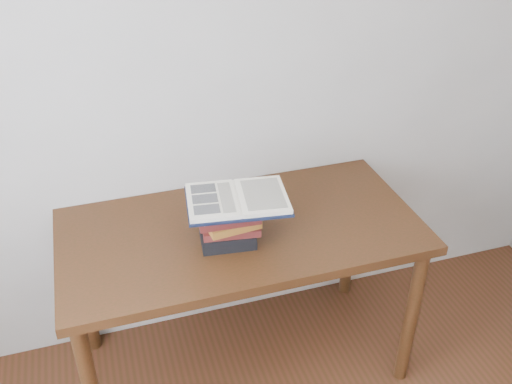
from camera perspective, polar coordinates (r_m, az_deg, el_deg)
name	(u,v)px	position (r m, az deg, el deg)	size (l,w,h in m)	color
room_shell	(505,294)	(0.85, 23.65, -9.32)	(3.54, 3.54, 2.62)	beige
desk	(241,246)	(2.39, -1.47, -5.40)	(1.47, 0.73, 0.79)	#462111
book_stack	(229,222)	(2.20, -2.75, -3.03)	(0.26, 0.21, 0.18)	black
open_book	(237,199)	(2.15, -1.87, -0.73)	(0.41, 0.31, 0.03)	black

